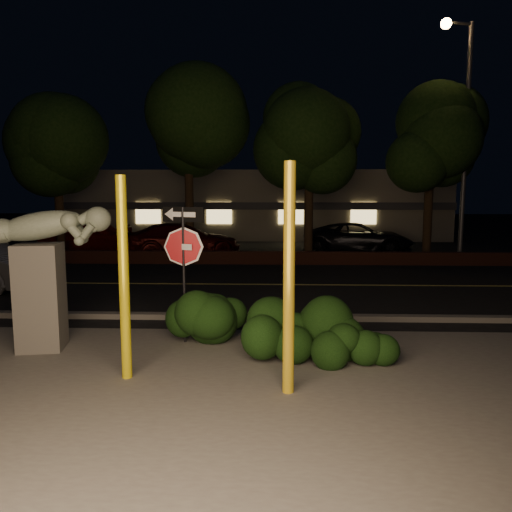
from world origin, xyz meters
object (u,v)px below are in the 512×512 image
(yellow_pole_left, at_px, (124,279))
(parked_car_red, at_px, (94,236))
(sculpture, at_px, (41,263))
(streetlight, at_px, (462,121))
(parked_car_darkred, at_px, (183,240))
(signpost, at_px, (183,247))
(yellow_pole_right, at_px, (289,280))
(parked_car_dark, at_px, (358,238))

(yellow_pole_left, height_order, parked_car_red, yellow_pole_left)
(sculpture, bearing_deg, parked_car_red, 96.04)
(streetlight, relative_size, parked_car_darkred, 1.88)
(yellow_pole_left, relative_size, parked_car_red, 0.64)
(parked_car_darkred, bearing_deg, yellow_pole_left, 168.74)
(yellow_pole_left, relative_size, signpost, 1.20)
(signpost, distance_m, parked_car_red, 14.81)
(yellow_pole_left, distance_m, sculpture, 2.32)
(sculpture, distance_m, parked_car_red, 14.34)
(yellow_pole_right, distance_m, signpost, 2.94)
(signpost, xyz_separation_m, sculpture, (-2.43, -0.46, -0.23))
(yellow_pole_right, relative_size, parked_car_darkred, 0.65)
(yellow_pole_left, xyz_separation_m, parked_car_dark, (6.03, 15.84, -0.84))
(signpost, distance_m, parked_car_dark, 15.10)
(yellow_pole_left, height_order, parked_car_darkred, yellow_pole_left)
(parked_car_red, bearing_deg, parked_car_darkred, -103.72)
(sculpture, relative_size, parked_car_darkred, 0.51)
(yellow_pole_right, bearing_deg, yellow_pole_left, 169.29)
(streetlight, height_order, parked_car_red, streetlight)
(parked_car_red, bearing_deg, streetlight, -97.65)
(signpost, bearing_deg, parked_car_red, 137.88)
(yellow_pole_right, xyz_separation_m, parked_car_red, (-8.40, 15.52, -0.80))
(yellow_pole_left, height_order, parked_car_dark, yellow_pole_left)
(sculpture, xyz_separation_m, parked_car_red, (-4.11, 13.71, -0.76))
(streetlight, distance_m, parked_car_red, 16.37)
(yellow_pole_left, bearing_deg, signpost, 73.01)
(yellow_pole_right, relative_size, streetlight, 0.34)
(streetlight, bearing_deg, parked_car_darkred, 160.75)
(parked_car_red, bearing_deg, yellow_pole_left, -159.62)
(parked_car_darkred, height_order, parked_car_dark, parked_car_darkred)
(parked_car_darkred, bearing_deg, streetlight, -112.40)
(sculpture, height_order, streetlight, streetlight)
(signpost, relative_size, sculpture, 0.99)
(signpost, distance_m, parked_car_darkred, 12.58)
(yellow_pole_left, xyz_separation_m, signpost, (0.55, 1.81, 0.28))
(signpost, height_order, parked_car_dark, signpost)
(sculpture, xyz_separation_m, streetlight, (11.46, 11.98, 4.00))
(yellow_pole_right, distance_m, parked_car_dark, 16.72)
(yellow_pole_right, height_order, parked_car_dark, yellow_pole_right)
(parked_car_darkred, bearing_deg, parked_car_dark, -95.99)
(yellow_pole_right, bearing_deg, parked_car_darkred, 105.96)
(sculpture, bearing_deg, streetlight, 35.62)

